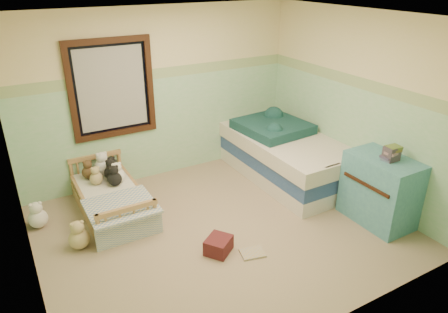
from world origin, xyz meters
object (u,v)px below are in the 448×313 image
toddler_bed_frame (112,205)px  dresser (380,190)px  floor_book (252,253)px  plush_floor_tan (79,239)px  plush_floor_cream (38,219)px  red_pillow (219,245)px  twin_bed_frame (285,169)px

toddler_bed_frame → dresser: 3.44m
toddler_bed_frame → floor_book: size_ratio=5.59×
dresser → floor_book: 1.82m
plush_floor_tan → dresser: 3.66m
plush_floor_cream → red_pillow: 2.30m
twin_bed_frame → floor_book: 2.02m
red_pillow → toddler_bed_frame: bearing=119.1°
dresser → floor_book: bearing=173.8°
toddler_bed_frame → floor_book: (1.12, -1.67, -0.08)m
plush_floor_cream → floor_book: bearing=-41.4°
twin_bed_frame → dresser: (0.27, -1.56, 0.32)m
floor_book → twin_bed_frame: bearing=56.2°
toddler_bed_frame → plush_floor_tan: 0.80m
dresser → floor_book: size_ratio=3.27×
plush_floor_tan → dresser: dresser is taller
red_pillow → twin_bed_frame: bearing=32.3°
twin_bed_frame → dresser: dresser is taller
toddler_bed_frame → twin_bed_frame: size_ratio=0.67×
red_pillow → floor_book: bearing=-36.0°
toddler_bed_frame → plush_floor_cream: size_ratio=6.31×
plush_floor_cream → dresser: 4.26m
toddler_bed_frame → dresser: size_ratio=1.71×
toddler_bed_frame → floor_book: 2.01m
twin_bed_frame → plush_floor_tan: bearing=-175.0°
twin_bed_frame → floor_book: twin_bed_frame is taller
toddler_bed_frame → red_pillow: toddler_bed_frame is taller
twin_bed_frame → dresser: 1.61m
toddler_bed_frame → twin_bed_frame: (2.60, -0.30, 0.01)m
plush_floor_cream → dresser: dresser is taller
toddler_bed_frame → plush_floor_tan: (-0.55, -0.58, 0.02)m
plush_floor_cream → plush_floor_tan: plush_floor_tan is taller
toddler_bed_frame → plush_floor_tan: plush_floor_tan is taller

